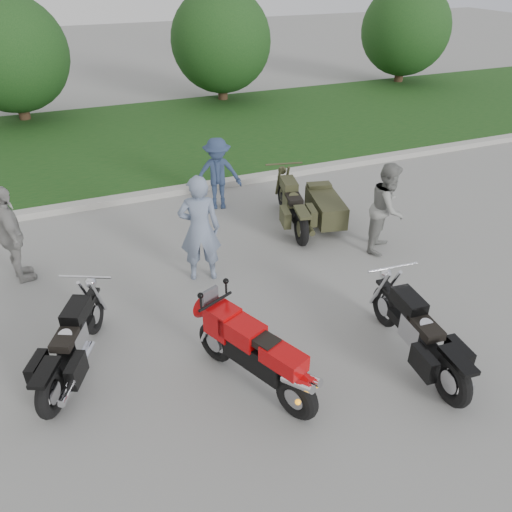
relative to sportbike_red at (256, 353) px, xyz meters
name	(u,v)px	position (x,y,z in m)	size (l,w,h in m)	color
ground	(266,358)	(0.33, 0.44, -0.58)	(80.00, 80.00, 0.00)	gray
curb	(166,192)	(0.33, 6.44, -0.51)	(60.00, 0.30, 0.15)	#AFADA5
grass_strip	(134,140)	(0.33, 10.59, -0.51)	(60.00, 8.00, 0.14)	#2A501B
tree_mid_left	(10,54)	(-2.67, 13.94, 1.61)	(3.60, 3.60, 4.00)	#3F2B1C
tree_mid_right	(221,41)	(4.33, 13.94, 1.61)	(3.60, 3.60, 4.00)	#3F2B1C
tree_far_right	(406,30)	(12.33, 13.94, 1.61)	(3.60, 3.60, 4.00)	#3F2B1C
sportbike_red	(256,353)	(0.00, 0.00, 0.00)	(1.02, 1.96, 0.99)	black
cruiser_left	(71,348)	(-2.18, 1.19, -0.15)	(1.07, 2.04, 0.85)	black
cruiser_right	(421,338)	(2.26, -0.43, -0.13)	(0.44, 2.30, 0.89)	black
cruiser_sidecar	(312,207)	(2.80, 3.79, -0.16)	(1.42, 2.30, 0.90)	black
person_stripe	(200,229)	(0.12, 2.78, 0.38)	(0.70, 0.46, 1.93)	gray
person_grey	(387,208)	(3.65, 2.44, 0.28)	(0.84, 0.65, 1.73)	gray
person_denim	(218,174)	(1.28, 5.35, 0.22)	(1.04, 0.60, 1.60)	navy
person_back	(12,235)	(-2.83, 3.92, 0.29)	(1.02, 0.43, 1.75)	#979591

